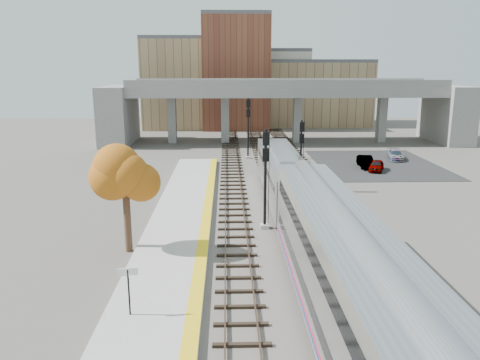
# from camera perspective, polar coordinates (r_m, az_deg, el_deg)

# --- Properties ---
(ground) EXTENTS (160.00, 160.00, 0.00)m
(ground) POSITION_cam_1_polar(r_m,az_deg,el_deg) (28.71, 6.16, -9.65)
(ground) COLOR #47423D
(ground) RESTS_ON ground
(platform) EXTENTS (4.50, 60.00, 0.35)m
(platform) POSITION_cam_1_polar(r_m,az_deg,el_deg) (28.60, -8.59, -9.44)
(platform) COLOR #9E9E99
(platform) RESTS_ON ground
(yellow_strip) EXTENTS (0.70, 60.00, 0.01)m
(yellow_strip) POSITION_cam_1_polar(r_m,az_deg,el_deg) (28.36, -4.74, -9.13)
(yellow_strip) COLOR yellow
(yellow_strip) RESTS_ON platform
(tracks) EXTENTS (10.70, 95.00, 0.25)m
(tracks) POSITION_cam_1_polar(r_m,az_deg,el_deg) (40.49, 5.11, -2.51)
(tracks) COLOR black
(tracks) RESTS_ON ground
(overpass) EXTENTS (54.00, 12.00, 9.50)m
(overpass) POSITION_cam_1_polar(r_m,az_deg,el_deg) (71.85, 5.38, 9.21)
(overpass) COLOR slate
(overpass) RESTS_ON ground
(buildings_far) EXTENTS (43.00, 21.00, 20.60)m
(buildings_far) POSITION_cam_1_polar(r_m,az_deg,el_deg) (92.88, 1.49, 11.55)
(buildings_far) COLOR #A0865C
(buildings_far) RESTS_ON ground
(parking_lot) EXTENTS (14.00, 18.00, 0.04)m
(parking_lot) POSITION_cam_1_polar(r_m,az_deg,el_deg) (58.07, 16.22, 1.90)
(parking_lot) COLOR black
(parking_lot) RESTS_ON ground
(locomotive) EXTENTS (3.02, 19.05, 4.10)m
(locomotive) POSITION_cam_1_polar(r_m,az_deg,el_deg) (40.52, 5.17, 0.71)
(locomotive) COLOR #A8AAB2
(locomotive) RESTS_ON ground
(coach) EXTENTS (3.03, 25.00, 5.00)m
(coach) POSITION_cam_1_polar(r_m,az_deg,el_deg) (19.27, 13.28, -13.00)
(coach) COLOR #A8AAB2
(coach) RESTS_ON ground
(signal_mast_near) EXTENTS (0.60, 0.64, 7.15)m
(signal_mast_near) POSITION_cam_1_polar(r_m,az_deg,el_deg) (32.77, 3.10, -0.04)
(signal_mast_near) COLOR #9E9E99
(signal_mast_near) RESTS_ON ground
(signal_mast_mid) EXTENTS (0.60, 0.64, 6.62)m
(signal_mast_mid) POSITION_cam_1_polar(r_m,az_deg,el_deg) (43.21, 7.42, 2.72)
(signal_mast_mid) COLOR #9E9E99
(signal_mast_mid) RESTS_ON ground
(signal_mast_far) EXTENTS (0.60, 0.64, 7.55)m
(signal_mast_far) POSITION_cam_1_polar(r_m,az_deg,el_deg) (58.52, 0.99, 6.32)
(signal_mast_far) COLOR #9E9E99
(signal_mast_far) RESTS_ON ground
(station_sign) EXTENTS (0.90, 0.18, 2.27)m
(station_sign) POSITION_cam_1_polar(r_m,az_deg,el_deg) (21.94, -13.47, -11.95)
(station_sign) COLOR black
(station_sign) RESTS_ON platform
(tree) EXTENTS (3.60, 3.60, 6.85)m
(tree) POSITION_cam_1_polar(r_m,az_deg,el_deg) (29.13, -13.89, 0.90)
(tree) COLOR #382619
(tree) RESTS_ON ground
(car_a) EXTENTS (2.71, 3.82, 1.21)m
(car_a) POSITION_cam_1_polar(r_m,az_deg,el_deg) (53.99, 16.29, 1.71)
(car_a) COLOR #99999E
(car_a) RESTS_ON parking_lot
(car_b) EXTENTS (1.73, 4.14, 1.33)m
(car_b) POSITION_cam_1_polar(r_m,az_deg,el_deg) (55.50, 15.07, 2.17)
(car_b) COLOR #99999E
(car_b) RESTS_ON parking_lot
(car_c) EXTENTS (2.46, 4.31, 1.18)m
(car_c) POSITION_cam_1_polar(r_m,az_deg,el_deg) (61.29, 18.43, 2.92)
(car_c) COLOR #99999E
(car_c) RESTS_ON parking_lot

